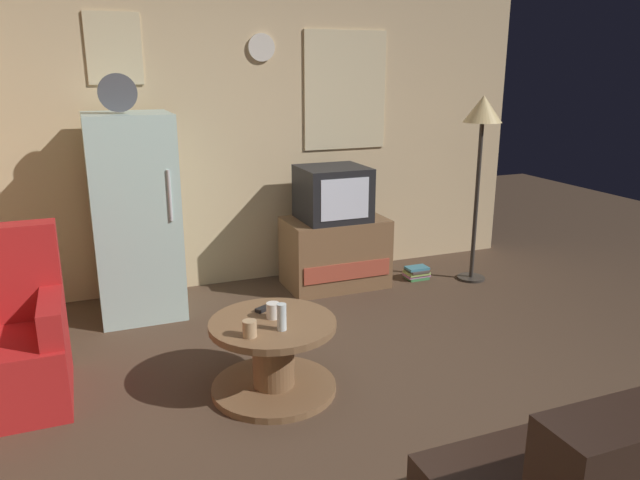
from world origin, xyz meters
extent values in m
plane|color=#4C3828|center=(0.00, 0.00, 0.00)|extent=(12.00, 12.00, 0.00)
cube|color=#D1B284|center=(0.00, 2.45, 1.37)|extent=(5.20, 0.10, 2.74)
cube|color=beige|center=(0.92, 2.39, 1.61)|extent=(0.76, 0.02, 1.00)
cube|color=beige|center=(-0.96, 2.39, 1.94)|extent=(0.40, 0.02, 0.52)
cylinder|color=silver|center=(0.17, 2.39, 1.96)|extent=(0.22, 0.03, 0.22)
cube|color=silver|center=(-0.94, 1.98, 0.75)|extent=(0.60, 0.60, 1.50)
cylinder|color=silver|center=(-0.72, 1.68, 0.95)|extent=(0.02, 0.02, 0.36)
cylinder|color=#4C4C51|center=(-0.99, 1.90, 1.64)|extent=(0.26, 0.04, 0.26)
cube|color=brown|center=(0.66, 1.99, 0.29)|extent=(0.84, 0.52, 0.59)
cube|color=#AD4733|center=(0.66, 1.72, 0.21)|extent=(0.76, 0.01, 0.14)
cube|color=black|center=(0.63, 1.99, 0.81)|extent=(0.54, 0.50, 0.44)
cube|color=silver|center=(0.63, 1.73, 0.81)|extent=(0.41, 0.01, 0.33)
cylinder|color=#332D28|center=(1.84, 1.68, 0.01)|extent=(0.24, 0.24, 0.02)
cylinder|color=#332D28|center=(1.84, 1.68, 0.70)|extent=(0.04, 0.04, 1.40)
cone|color=#F2D18C|center=(1.84, 1.68, 1.48)|extent=(0.32, 0.32, 0.22)
cylinder|color=brown|center=(-0.36, 0.48, 0.02)|extent=(0.72, 0.72, 0.04)
cylinder|color=brown|center=(-0.36, 0.48, 0.22)|extent=(0.24, 0.24, 0.39)
cylinder|color=brown|center=(-0.36, 0.48, 0.41)|extent=(0.72, 0.72, 0.04)
cylinder|color=silver|center=(-0.35, 0.35, 0.51)|extent=(0.05, 0.05, 0.15)
cylinder|color=silver|center=(-0.35, 0.52, 0.48)|extent=(0.08, 0.08, 0.09)
cylinder|color=tan|center=(-0.54, 0.33, 0.48)|extent=(0.08, 0.08, 0.09)
cube|color=black|center=(-0.35, 0.66, 0.45)|extent=(0.15, 0.11, 0.02)
cube|color=red|center=(-1.79, 0.89, 0.20)|extent=(0.68, 0.68, 0.40)
cube|color=red|center=(-1.51, 0.89, 0.50)|extent=(0.12, 0.60, 0.20)
cube|color=#438C4C|center=(1.40, 1.86, 0.01)|extent=(0.19, 0.14, 0.02)
cube|color=#BC74A9|center=(1.40, 1.86, 0.04)|extent=(0.21, 0.13, 0.02)
cube|color=#A6C768|center=(1.40, 1.86, 0.06)|extent=(0.20, 0.15, 0.02)
cube|color=#50443E|center=(1.40, 1.86, 0.08)|extent=(0.17, 0.17, 0.02)
cube|color=teal|center=(1.40, 1.86, 0.10)|extent=(0.19, 0.13, 0.02)
camera|label=1|loc=(-1.28, -2.52, 1.80)|focal=33.88mm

